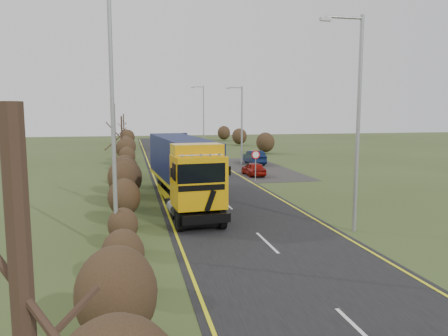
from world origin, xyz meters
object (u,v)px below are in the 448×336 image
(car_red_hatchback, at_px, (254,169))
(speed_sign, at_px, (256,160))
(lorry, at_px, (183,166))
(streetlight_near, at_px, (356,115))
(car_blue_sedan, at_px, (254,157))

(car_red_hatchback, bearing_deg, speed_sign, 74.42)
(lorry, relative_size, streetlight_near, 1.49)
(car_red_hatchback, relative_size, streetlight_near, 0.35)
(speed_sign, bearing_deg, car_red_hatchback, 76.79)
(car_red_hatchback, distance_m, speed_sign, 3.31)
(car_red_hatchback, xyz_separation_m, streetlight_near, (-0.44, -18.16, 4.88))
(car_red_hatchback, bearing_deg, lorry, 50.85)
(car_red_hatchback, relative_size, speed_sign, 1.40)
(lorry, distance_m, streetlight_near, 11.27)
(lorry, bearing_deg, speed_sign, 41.01)
(car_red_hatchback, relative_size, car_blue_sedan, 0.80)
(lorry, xyz_separation_m, streetlight_near, (6.92, -8.31, 3.18))
(car_red_hatchback, distance_m, streetlight_near, 18.81)
(lorry, distance_m, speed_sign, 9.56)
(lorry, xyz_separation_m, car_blue_sedan, (9.76, 17.81, -1.58))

